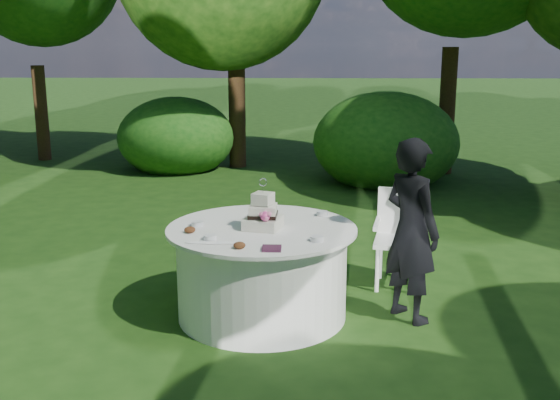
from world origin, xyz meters
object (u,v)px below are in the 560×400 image
(chair, at_px, (400,231))
(table, at_px, (262,271))
(guest, at_px, (411,230))
(cake, at_px, (263,215))
(napkins, at_px, (272,248))

(chair, bearing_deg, table, -147.82)
(chair, bearing_deg, guest, -93.04)
(table, height_order, chair, chair)
(guest, relative_size, chair, 1.67)
(table, distance_m, cake, 0.50)
(napkins, xyz_separation_m, chair, (1.15, 1.39, -0.26))
(napkins, relative_size, chair, 0.15)
(cake, xyz_separation_m, chair, (1.25, 0.83, -0.36))
(cake, distance_m, chair, 1.54)
(table, bearing_deg, guest, -0.72)
(napkins, height_order, chair, chair)
(table, distance_m, chair, 1.50)
(cake, bearing_deg, table, 109.63)
(napkins, bearing_deg, cake, 99.30)
(guest, xyz_separation_m, cake, (-1.20, -0.03, 0.13))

